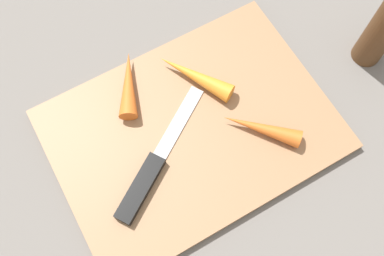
{
  "coord_description": "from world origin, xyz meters",
  "views": [
    {
      "loc": [
        -0.1,
        -0.17,
        0.53
      ],
      "look_at": [
        0.0,
        0.0,
        0.01
      ],
      "focal_mm": 39.85,
      "sensor_mm": 36.0,
      "label": 1
    }
  ],
  "objects_px": {
    "cutting_board": "(192,130)",
    "knife": "(146,179)",
    "carrot_longest": "(195,76)",
    "carrot_medium": "(261,128)",
    "carrot_shortest": "(128,84)"
  },
  "relations": [
    {
      "from": "carrot_shortest",
      "to": "carrot_medium",
      "type": "bearing_deg",
      "value": -112.76
    },
    {
      "from": "cutting_board",
      "to": "knife",
      "type": "relative_size",
      "value": 2.02
    },
    {
      "from": "carrot_longest",
      "to": "carrot_shortest",
      "type": "distance_m",
      "value": 0.09
    },
    {
      "from": "cutting_board",
      "to": "carrot_shortest",
      "type": "bearing_deg",
      "value": 115.98
    },
    {
      "from": "knife",
      "to": "carrot_shortest",
      "type": "height_order",
      "value": "carrot_shortest"
    },
    {
      "from": "carrot_longest",
      "to": "carrot_medium",
      "type": "bearing_deg",
      "value": 168.52
    },
    {
      "from": "cutting_board",
      "to": "carrot_longest",
      "type": "height_order",
      "value": "carrot_longest"
    },
    {
      "from": "knife",
      "to": "carrot_shortest",
      "type": "bearing_deg",
      "value": 39.33
    },
    {
      "from": "knife",
      "to": "carrot_longest",
      "type": "height_order",
      "value": "carrot_longest"
    },
    {
      "from": "carrot_medium",
      "to": "carrot_longest",
      "type": "bearing_deg",
      "value": -23.68
    },
    {
      "from": "cutting_board",
      "to": "carrot_longest",
      "type": "bearing_deg",
      "value": 57.15
    },
    {
      "from": "carrot_longest",
      "to": "carrot_medium",
      "type": "relative_size",
      "value": 1.07
    },
    {
      "from": "carrot_longest",
      "to": "carrot_shortest",
      "type": "bearing_deg",
      "value": 37.66
    },
    {
      "from": "cutting_board",
      "to": "knife",
      "type": "xyz_separation_m",
      "value": [
        -0.08,
        -0.03,
        0.01
      ]
    },
    {
      "from": "knife",
      "to": "carrot_medium",
      "type": "relative_size",
      "value": 1.76
    }
  ]
}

